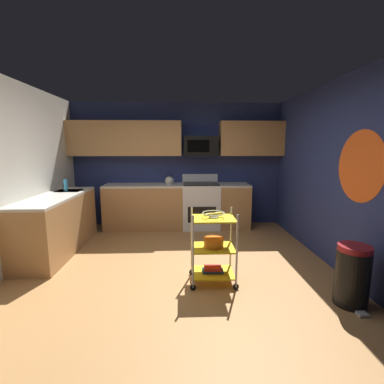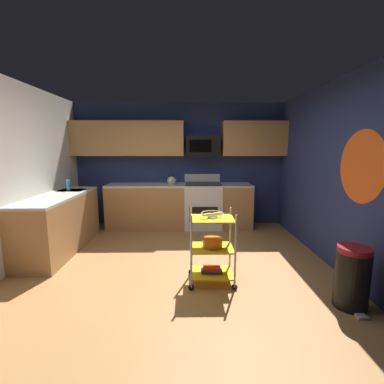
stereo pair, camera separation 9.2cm
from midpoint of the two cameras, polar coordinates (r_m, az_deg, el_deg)
floor at (r=3.84m, az=-4.22°, el=-16.76°), size 4.40×4.80×0.04m
wall_back at (r=5.89m, az=-3.56°, el=5.74°), size 4.52×0.06×2.60m
wall_right at (r=4.05m, az=28.94°, el=2.93°), size 0.06×4.80×2.60m
wall_flower_decal at (r=3.75m, az=31.27°, el=4.62°), size 0.00×0.86×0.86m
counter_run at (r=5.27m, az=-11.94°, el=-4.09°), size 3.69×2.53×0.92m
oven_range at (r=5.69m, az=1.39°, el=-2.74°), size 0.76×0.65×1.10m
upper_cabinets at (r=5.69m, az=-4.77°, el=11.14°), size 4.40×0.33×0.70m
microwave at (r=5.67m, az=1.36°, el=9.66°), size 0.70×0.39×0.40m
rolling_cart at (r=3.42m, az=3.66°, el=-11.56°), size 0.58×0.42×0.91m
fruit_bowl at (r=3.29m, az=3.74°, el=-4.65°), size 0.27×0.27×0.07m
mixing_bowl_large at (r=3.39m, az=3.79°, el=-10.51°), size 0.25×0.25×0.11m
book_stack at (r=3.53m, az=3.61°, el=-15.97°), size 0.26×0.16×0.07m
kettle at (r=5.60m, az=-5.25°, el=2.41°), size 0.21×0.18×0.26m
dish_soap_bottle at (r=5.21m, az=-25.52°, el=1.26°), size 0.06×0.06×0.20m
trash_can at (r=3.44m, az=29.98°, el=-14.97°), size 0.34×0.42×0.66m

